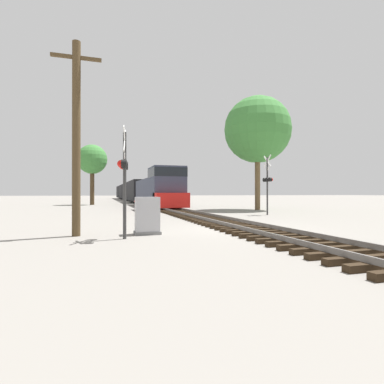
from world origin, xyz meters
TOP-DOWN VIEW (x-y plane):
  - ground_plane at (0.00, 0.00)m, footprint 400.00×400.00m
  - rail_track_bed at (0.00, -0.00)m, footprint 2.60×160.00m
  - freight_train at (0.00, 49.91)m, footprint 3.10×74.17m
  - crossing_signal_near at (-5.24, -1.62)m, footprint 0.43×1.01m
  - crossing_signal_far at (5.72, 7.10)m, footprint 0.36×1.01m
  - relay_cabinet at (-4.28, -0.64)m, footprint 1.00×0.71m
  - utility_pole at (-6.90, -0.40)m, footprint 1.80×0.30m
  - tree_far_right at (8.44, 13.48)m, footprint 6.41×6.41m
  - tree_mid_background at (-7.25, 31.15)m, footprint 4.05×4.05m

SIDE VIEW (x-z plane):
  - ground_plane at x=0.00m, z-range 0.00..0.00m
  - rail_track_bed at x=0.00m, z-range -0.02..0.29m
  - relay_cabinet at x=-4.28m, z-range -0.01..1.44m
  - freight_train at x=0.00m, z-range -0.15..3.96m
  - crossing_signal_near at x=-5.24m, z-range 0.41..4.32m
  - crossing_signal_far at x=5.72m, z-range 0.30..4.71m
  - utility_pole at x=-6.90m, z-range 0.11..7.41m
  - tree_mid_background at x=-7.25m, z-range 2.05..10.37m
  - tree_far_right at x=8.44m, z-range 2.25..13.22m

